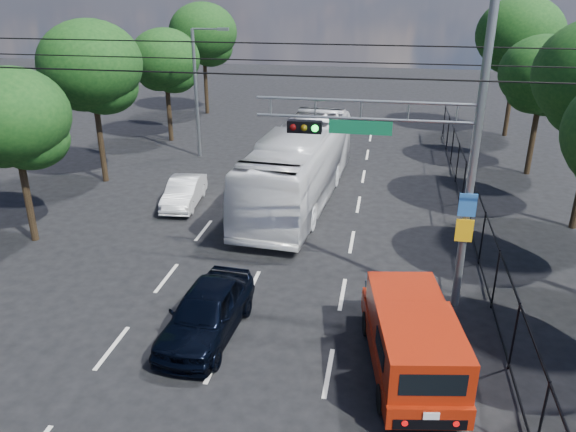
% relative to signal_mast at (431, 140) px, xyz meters
% --- Properties ---
extents(lane_markings, '(6.12, 38.00, 0.01)m').
position_rel_signal_mast_xyz_m(lane_markings, '(-5.28, 6.01, -5.24)').
color(lane_markings, beige).
rests_on(lane_markings, ground).
extents(signal_mast, '(6.43, 0.39, 9.50)m').
position_rel_signal_mast_xyz_m(signal_mast, '(0.00, 0.00, 0.00)').
color(signal_mast, slate).
rests_on(signal_mast, ground).
extents(streetlight_left, '(2.09, 0.22, 7.08)m').
position_rel_signal_mast_xyz_m(streetlight_left, '(-11.62, 14.01, -1.30)').
color(streetlight_left, slate).
rests_on(streetlight_left, ground).
extents(utility_wires, '(22.00, 5.04, 0.74)m').
position_rel_signal_mast_xyz_m(utility_wires, '(-5.28, 0.84, 1.99)').
color(utility_wires, black).
rests_on(utility_wires, ground).
extents(fence_right, '(0.06, 34.03, 2.00)m').
position_rel_signal_mast_xyz_m(fence_right, '(2.32, 4.18, -4.21)').
color(fence_right, black).
rests_on(fence_right, ground).
extents(tree_right_d, '(4.32, 4.32, 7.02)m').
position_rel_signal_mast_xyz_m(tree_right_d, '(6.13, 14.03, -0.39)').
color(tree_right_d, black).
rests_on(tree_right_d, ground).
extents(tree_right_e, '(5.28, 5.28, 8.58)m').
position_rel_signal_mast_xyz_m(tree_right_e, '(6.33, 22.03, 0.69)').
color(tree_right_e, black).
rests_on(tree_right_e, ground).
extents(tree_left_b, '(4.08, 4.08, 6.63)m').
position_rel_signal_mast_xyz_m(tree_left_b, '(-14.47, 2.03, -0.66)').
color(tree_left_b, black).
rests_on(tree_left_b, ground).
extents(tree_left_c, '(4.80, 4.80, 7.80)m').
position_rel_signal_mast_xyz_m(tree_left_c, '(-15.07, 9.03, 0.15)').
color(tree_left_c, black).
rests_on(tree_left_c, ground).
extents(tree_left_d, '(4.20, 4.20, 6.83)m').
position_rel_signal_mast_xyz_m(tree_left_d, '(-14.67, 17.03, -0.52)').
color(tree_left_d, black).
rests_on(tree_left_d, ground).
extents(tree_left_e, '(4.92, 4.92, 7.99)m').
position_rel_signal_mast_xyz_m(tree_left_e, '(-14.87, 25.03, 0.29)').
color(tree_left_e, black).
rests_on(tree_left_e, ground).
extents(red_pickup, '(2.71, 5.47, 1.95)m').
position_rel_signal_mast_xyz_m(red_pickup, '(-0.27, -3.57, -4.20)').
color(red_pickup, black).
rests_on(red_pickup, ground).
extents(navy_hatchback, '(2.06, 4.50, 1.50)m').
position_rel_signal_mast_xyz_m(navy_hatchback, '(-5.88, -2.91, -4.49)').
color(navy_hatchback, black).
rests_on(navy_hatchback, ground).
extents(white_bus, '(3.69, 12.16, 3.34)m').
position_rel_signal_mast_xyz_m(white_bus, '(-5.02, 8.04, -3.57)').
color(white_bus, white).
rests_on(white_bus, ground).
extents(white_van, '(1.65, 3.83, 1.23)m').
position_rel_signal_mast_xyz_m(white_van, '(-10.00, 6.57, -4.63)').
color(white_van, silver).
rests_on(white_van, ground).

